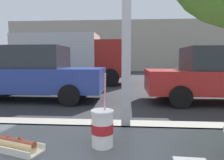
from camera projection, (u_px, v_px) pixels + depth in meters
ground_plane at (127, 90)px, 9.15m from camera, size 60.00×60.00×0.00m
sidewalk_strip at (126, 155)px, 2.79m from camera, size 16.00×2.80×0.15m
building_facade_far at (127, 46)px, 23.95m from camera, size 28.00×1.20×5.80m
soda_cup_right at (102, 128)px, 0.88m from camera, size 0.10×0.10×0.32m
hotdog_tray_near at (12, 144)px, 0.85m from camera, size 0.28×0.17×0.05m
parked_car_blue at (32, 73)px, 6.92m from camera, size 4.68×1.89×1.80m
parked_car_red at (221, 75)px, 6.46m from camera, size 4.58×1.96×1.76m
box_truck at (72, 57)px, 11.40m from camera, size 6.18×2.44×2.71m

